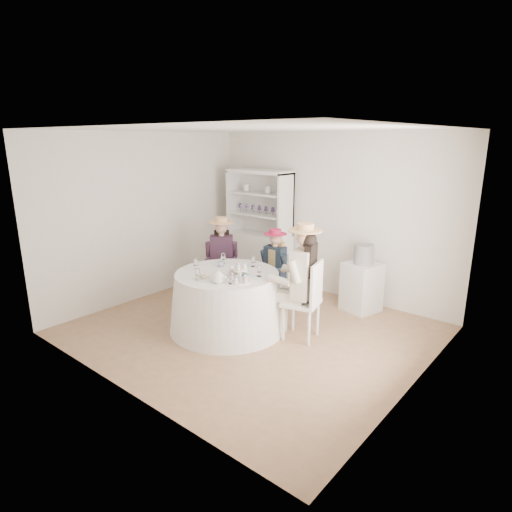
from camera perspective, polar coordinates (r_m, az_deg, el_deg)
The scene contains 23 objects.
ground at distance 6.08m, azimuth -0.61°, elevation -9.78°, with size 4.50×4.50×0.00m, color #8A6445.
ceiling at distance 5.50m, azimuth -0.69°, elevation 16.58°, with size 4.50×4.50×0.00m, color white.
wall_back at distance 7.25m, azimuth 9.69°, elevation 5.36°, with size 4.50×4.50×0.00m, color silver.
wall_front at distance 4.36m, azimuth -17.93°, elevation -1.83°, with size 4.50×4.50×0.00m, color silver.
wall_left at distance 7.27m, azimuth -14.34°, elevation 5.13°, with size 4.50×4.50×0.00m, color silver.
wall_right at distance 4.56m, azimuth 21.43°, elevation -1.42°, with size 4.50×4.50×0.00m, color silver.
tea_table at distance 5.99m, azimuth -3.83°, elevation -5.99°, with size 1.62×1.62×0.82m.
hutch at distance 7.86m, azimuth 0.53°, elevation 1.75°, with size 1.38×0.87×2.06m.
side_table at distance 6.80m, azimuth 13.89°, elevation -4.04°, with size 0.48×0.48×0.75m, color silver.
hatbox at distance 6.65m, azimuth 14.18°, elevation 0.22°, with size 0.30×0.30×0.30m, color black.
guest_left at distance 6.85m, azimuth -4.59°, elevation 0.13°, with size 0.58×0.60×1.40m.
guest_mid at distance 6.62m, azimuth 2.46°, elevation -1.06°, with size 0.46×0.48×1.26m.
guest_right at distance 5.56m, azimuth 6.12°, elevation -2.55°, with size 0.63×0.59×1.56m.
spare_chair at distance 7.37m, azimuth 3.38°, elevation -1.37°, with size 0.36×0.36×0.86m.
teacup_a at distance 6.12m, azimuth -4.74°, elevation -1.12°, with size 0.09×0.09×0.07m, color white.
teacup_b at distance 6.02m, azimuth -1.69°, elevation -1.39°, with size 0.07×0.07×0.06m, color white.
teacup_c at distance 5.71m, azimuth -1.39°, elevation -2.31°, with size 0.09×0.09×0.07m, color white.
flower_bowl at distance 5.68m, azimuth -2.82°, elevation -2.51°, with size 0.21×0.21×0.05m, color white.
flower_arrangement at distance 5.69m, azimuth -2.25°, elevation -1.79°, with size 0.19×0.19×0.07m.
table_teapot at distance 5.43m, azimuth -5.07°, elevation -2.87°, with size 0.23×0.16×0.17m.
sandwich_plate at distance 5.64m, azimuth -6.77°, elevation -2.85°, with size 0.25×0.25×0.06m.
cupcake_stand at distance 5.43m, azimuth -2.11°, elevation -2.63°, with size 0.26×0.26×0.24m.
stemware_set at distance 5.83m, azimuth -3.92°, elevation -1.54°, with size 0.96×1.00×0.15m.
Camera 1 is at (3.57, -4.19, 2.59)m, focal length 30.00 mm.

